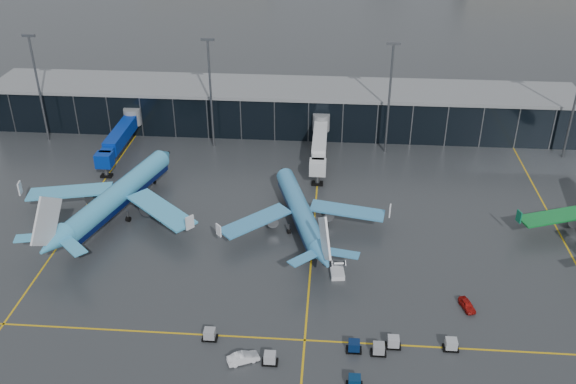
# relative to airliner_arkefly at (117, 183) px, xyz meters

# --- Properties ---
(ground) EXTENTS (600.00, 600.00, 0.00)m
(ground) POSITION_rel_airliner_arkefly_xyz_m (27.28, -17.90, -6.65)
(ground) COLOR #282B2D
(ground) RESTS_ON ground
(terminal_pier) EXTENTS (142.00, 17.00, 10.70)m
(terminal_pier) POSITION_rel_airliner_arkefly_xyz_m (27.28, 44.10, -1.23)
(terminal_pier) COLOR black
(terminal_pier) RESTS_ON ground
(jet_bridges) EXTENTS (94.00, 27.50, 7.20)m
(jet_bridges) POSITION_rel_airliner_arkefly_xyz_m (-7.72, 25.08, -2.09)
(jet_bridges) COLOR #595B60
(jet_bridges) RESTS_ON ground
(flood_masts) EXTENTS (203.00, 0.50, 25.50)m
(flood_masts) POSITION_rel_airliner_arkefly_xyz_m (32.28, 32.10, 7.17)
(flood_masts) COLOR #595B60
(flood_masts) RESTS_ON ground
(taxi_lines) EXTENTS (220.00, 120.00, 0.02)m
(taxi_lines) POSITION_rel_airliner_arkefly_xyz_m (37.28, -7.29, -6.64)
(taxi_lines) COLOR gold
(taxi_lines) RESTS_ON ground
(airliner_arkefly) EXTENTS (48.22, 51.88, 13.29)m
(airliner_arkefly) POSITION_rel_airliner_arkefly_xyz_m (0.00, 0.00, 0.00)
(airliner_arkefly) COLOR #41A6D7
(airliner_arkefly) RESTS_ON ground
(airliner_klm_near) EXTENTS (41.90, 44.95, 11.42)m
(airliner_klm_near) POSITION_rel_airliner_arkefly_xyz_m (34.73, -2.18, -0.94)
(airliner_klm_near) COLOR #3B8DC4
(airliner_klm_near) RESTS_ON ground
(baggage_carts) EXTENTS (36.59, 9.67, 1.70)m
(baggage_carts) POSITION_rel_airliner_arkefly_xyz_m (42.94, -35.53, -5.89)
(baggage_carts) COLOR black
(baggage_carts) RESTS_ON ground
(mobile_airstair) EXTENTS (2.54, 3.42, 3.45)m
(mobile_airstair) POSITION_rel_airliner_arkefly_xyz_m (41.81, -16.81, -5.88)
(mobile_airstair) COLOR silver
(mobile_airstair) RESTS_ON ground
(service_van_red) EXTENTS (2.58, 4.13, 1.31)m
(service_van_red) POSITION_rel_airliner_arkefly_xyz_m (61.77, -23.79, -5.99)
(service_van_red) COLOR #9A0F0B
(service_van_red) RESTS_ON ground
(service_van_white) EXTENTS (4.69, 3.27, 1.47)m
(service_van_white) POSITION_rel_airliner_arkefly_xyz_m (29.07, -37.91, -5.91)
(service_van_white) COLOR silver
(service_van_white) RESTS_ON ground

